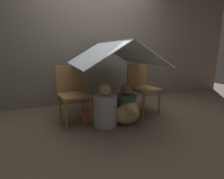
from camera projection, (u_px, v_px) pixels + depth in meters
name	position (u px, v px, depth m)	size (l,w,h in m)	color
ground_plane	(117.00, 123.00, 2.68)	(8.80, 8.80, 0.00)	brown
wall_back	(94.00, 42.00, 3.55)	(7.00, 0.05, 2.50)	#6B6056
chair_left	(73.00, 91.00, 2.64)	(0.49, 0.49, 0.87)	olive
chair_right	(141.00, 85.00, 3.05)	(0.50, 0.50, 0.87)	olive
sheet_canopy	(112.00, 53.00, 2.66)	(1.20, 1.46, 0.36)	silver
person_front	(105.00, 109.00, 2.56)	(0.35, 0.35, 0.63)	#B2B2B7
person_second	(126.00, 106.00, 2.74)	(0.32, 0.32, 0.59)	#38664C
dog	(128.00, 113.00, 2.57)	(0.40, 0.37, 0.40)	tan
floor_cushion	(93.00, 116.00, 2.84)	(0.37, 0.29, 0.10)	#CC664C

